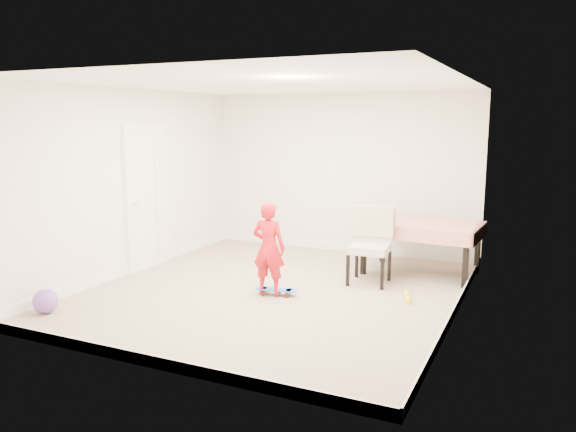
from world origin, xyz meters
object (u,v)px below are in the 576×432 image
at_px(balloon, 45,301).
at_px(dining_chair, 370,246).
at_px(skateboard, 276,292).
at_px(dining_table, 421,248).
at_px(child, 269,251).

bearing_deg(balloon, dining_chair, 42.06).
bearing_deg(dining_chair, skateboard, -135.46).
xyz_separation_m(dining_table, dining_chair, (-0.52, -0.77, 0.14)).
bearing_deg(dining_chair, balloon, -141.09).
xyz_separation_m(child, balloon, (-2.00, -1.65, -0.43)).
xyz_separation_m(dining_chair, balloon, (-2.98, -2.69, -0.37)).
bearing_deg(dining_table, skateboard, -125.00).
distance_m(dining_chair, child, 1.43).
bearing_deg(dining_table, dining_chair, -120.22).
bearing_deg(child, skateboard, -149.45).
xyz_separation_m(skateboard, balloon, (-2.08, -1.70, 0.10)).
distance_m(dining_chair, balloon, 4.03).
bearing_deg(dining_table, balloon, -131.38).
relative_size(dining_table, skateboard, 3.00).
bearing_deg(child, dining_table, -133.59).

